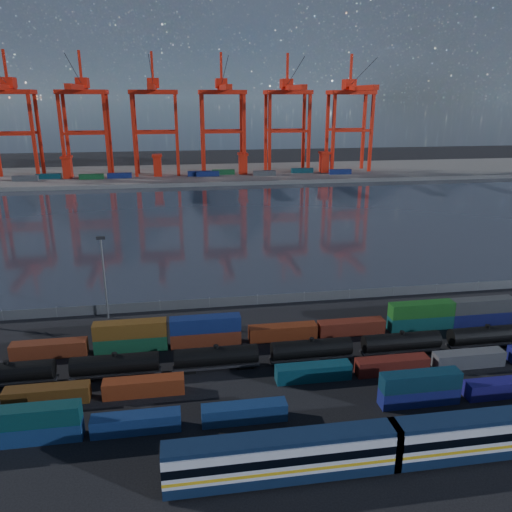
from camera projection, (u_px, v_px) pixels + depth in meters
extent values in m
plane|color=black|center=(286.00, 374.00, 77.83)|extent=(700.00, 700.00, 0.00)
plane|color=#272D38|center=(223.00, 219.00, 176.63)|extent=(700.00, 700.00, 0.00)
cube|color=#514F4C|center=(205.00, 174.00, 275.13)|extent=(700.00, 70.00, 2.00)
cone|color=#1E2630|center=(106.00, 20.00, 1474.47)|extent=(1100.00, 1100.00, 520.00)
cone|color=#1E2630|center=(240.00, 34.00, 1543.60)|extent=(1040.00, 1040.00, 460.00)
cone|color=#1E2630|center=(362.00, 49.00, 1615.76)|extent=(960.00, 960.00, 380.00)
cone|color=#1E2630|center=(461.00, 64.00, 1680.42)|extent=(840.00, 840.00, 300.00)
cube|color=silver|center=(284.00, 456.00, 55.61)|extent=(26.89, 3.23, 4.09)
cube|color=#0E1D36|center=(283.00, 472.00, 56.26)|extent=(26.89, 3.29, 1.29)
cube|color=#0E1D36|center=(284.00, 438.00, 54.91)|extent=(26.89, 2.90, 0.54)
cube|color=gold|center=(283.00, 462.00, 55.87)|extent=(26.91, 3.32, 0.39)
cube|color=black|center=(284.00, 453.00, 55.48)|extent=(26.91, 3.32, 1.08)
cube|color=black|center=(200.00, 486.00, 55.03)|extent=(3.23, 2.15, 0.75)
cube|color=black|center=(363.00, 467.00, 57.86)|extent=(3.23, 2.15, 0.75)
cube|color=silver|center=(497.00, 432.00, 59.51)|extent=(26.89, 3.23, 4.09)
cube|color=#0E1D36|center=(494.00, 447.00, 60.17)|extent=(26.89, 3.29, 1.29)
cube|color=#0E1D36|center=(499.00, 416.00, 58.81)|extent=(26.89, 2.90, 0.54)
cube|color=gold|center=(496.00, 438.00, 59.77)|extent=(26.91, 3.32, 0.39)
cube|color=black|center=(497.00, 429.00, 59.38)|extent=(26.91, 3.32, 1.08)
cube|color=black|center=(420.00, 460.00, 58.93)|extent=(3.23, 2.15, 0.75)
cube|color=navy|center=(36.00, 433.00, 62.41)|extent=(11.40, 2.32, 2.47)
cube|color=#0A3538|center=(33.00, 416.00, 61.66)|extent=(11.40, 2.32, 2.47)
cube|color=navy|center=(136.00, 423.00, 64.26)|extent=(11.40, 2.32, 2.47)
cube|color=navy|center=(244.00, 413.00, 66.37)|extent=(11.40, 2.32, 2.47)
cube|color=navy|center=(419.00, 396.00, 70.09)|extent=(11.40, 2.32, 2.47)
cube|color=#0B293D|center=(421.00, 380.00, 69.34)|extent=(11.40, 2.32, 2.47)
cube|color=navy|center=(503.00, 388.00, 72.04)|extent=(11.40, 2.32, 2.47)
cube|color=#4C2D0F|center=(47.00, 395.00, 70.30)|extent=(11.62, 2.36, 2.52)
cube|color=maroon|center=(144.00, 386.00, 72.31)|extent=(11.62, 2.36, 2.52)
cube|color=#0D3847|center=(313.00, 372.00, 76.11)|extent=(11.62, 2.36, 2.52)
cube|color=#561811|center=(392.00, 365.00, 78.03)|extent=(11.62, 2.36, 2.52)
cube|color=#484A4E|center=(469.00, 359.00, 79.97)|extent=(11.62, 2.36, 2.52)
cube|color=#622713|center=(49.00, 349.00, 82.95)|extent=(12.18, 2.48, 2.64)
cube|color=#12452A|center=(131.00, 343.00, 84.95)|extent=(12.18, 2.48, 2.64)
cube|color=brown|center=(130.00, 329.00, 84.15)|extent=(12.18, 2.48, 2.64)
cube|color=maroon|center=(206.00, 338.00, 86.86)|extent=(12.18, 2.48, 2.64)
cube|color=navy|center=(205.00, 324.00, 86.06)|extent=(12.18, 2.48, 2.64)
cube|color=maroon|center=(283.00, 332.00, 88.91)|extent=(12.18, 2.48, 2.64)
cube|color=#5F1F13|center=(351.00, 327.00, 90.82)|extent=(12.18, 2.48, 2.64)
cube|color=#0C4040|center=(420.00, 322.00, 92.84)|extent=(12.18, 2.48, 2.64)
cube|color=#175619|center=(422.00, 309.00, 92.04)|extent=(12.18, 2.48, 2.64)
cube|color=#0F134E|center=(480.00, 318.00, 94.66)|extent=(12.18, 2.48, 2.64)
cube|color=#36383A|center=(482.00, 305.00, 93.86)|extent=(12.18, 2.48, 2.64)
cylinder|color=black|center=(8.00, 372.00, 74.04)|extent=(13.16, 2.94, 2.94)
cylinder|color=black|center=(6.00, 363.00, 73.55)|extent=(0.81, 0.81, 0.51)
cube|color=black|center=(10.00, 382.00, 74.53)|extent=(13.66, 2.02, 0.40)
cube|color=black|center=(42.00, 381.00, 75.34)|extent=(2.53, 1.82, 0.61)
cylinder|color=black|center=(115.00, 364.00, 76.37)|extent=(13.16, 2.94, 2.94)
cylinder|color=black|center=(114.00, 354.00, 75.88)|extent=(0.81, 0.81, 0.51)
cube|color=black|center=(116.00, 373.00, 76.86)|extent=(13.66, 2.02, 0.40)
cube|color=black|center=(86.00, 378.00, 76.30)|extent=(2.53, 1.82, 0.61)
cube|color=black|center=(146.00, 373.00, 77.67)|extent=(2.53, 1.82, 0.61)
cylinder|color=black|center=(216.00, 356.00, 78.69)|extent=(13.16, 2.94, 2.94)
cylinder|color=black|center=(216.00, 347.00, 78.20)|extent=(0.81, 0.81, 0.51)
cube|color=black|center=(216.00, 365.00, 79.18)|extent=(13.66, 2.02, 0.40)
cube|color=black|center=(188.00, 370.00, 78.62)|extent=(2.53, 1.82, 0.61)
cube|color=black|center=(245.00, 365.00, 79.99)|extent=(2.53, 1.82, 0.61)
cylinder|color=black|center=(311.00, 349.00, 81.02)|extent=(13.16, 2.94, 2.94)
cylinder|color=black|center=(312.00, 340.00, 80.53)|extent=(0.81, 0.81, 0.51)
cube|color=black|center=(311.00, 357.00, 81.51)|extent=(13.66, 2.02, 0.40)
cube|color=black|center=(284.00, 362.00, 80.95)|extent=(2.53, 1.82, 0.61)
cube|color=black|center=(338.00, 357.00, 82.32)|extent=(2.53, 1.82, 0.61)
cylinder|color=black|center=(401.00, 342.00, 83.35)|extent=(13.16, 2.94, 2.94)
cylinder|color=black|center=(402.00, 333.00, 82.85)|extent=(0.81, 0.81, 0.51)
cube|color=black|center=(400.00, 350.00, 83.84)|extent=(13.66, 2.02, 0.40)
cube|color=black|center=(375.00, 354.00, 83.28)|extent=(2.53, 1.82, 0.61)
cube|color=black|center=(425.00, 350.00, 84.64)|extent=(2.53, 1.82, 0.61)
cylinder|color=black|center=(486.00, 335.00, 85.67)|extent=(13.16, 2.94, 2.94)
cylinder|color=black|center=(488.00, 326.00, 85.18)|extent=(0.81, 0.81, 0.51)
cube|color=black|center=(485.00, 343.00, 86.16)|extent=(13.66, 2.02, 0.40)
cube|color=black|center=(460.00, 347.00, 85.60)|extent=(2.53, 1.82, 0.61)
cube|color=black|center=(509.00, 344.00, 86.97)|extent=(2.53, 1.82, 0.61)
cube|color=#595B5E|center=(258.00, 300.00, 103.87)|extent=(160.00, 0.06, 2.00)
cylinder|color=slate|center=(3.00, 315.00, 96.34)|extent=(0.12, 0.12, 2.20)
cylinder|color=slate|center=(57.00, 312.00, 97.84)|extent=(0.12, 0.12, 2.20)
cylinder|color=slate|center=(109.00, 309.00, 99.34)|extent=(0.12, 0.12, 2.20)
cylinder|color=slate|center=(160.00, 306.00, 100.84)|extent=(0.12, 0.12, 2.20)
cylinder|color=slate|center=(209.00, 302.00, 102.34)|extent=(0.12, 0.12, 2.20)
cylinder|color=slate|center=(258.00, 300.00, 103.84)|extent=(0.12, 0.12, 2.20)
cylinder|color=slate|center=(304.00, 297.00, 105.34)|extent=(0.12, 0.12, 2.20)
cylinder|color=slate|center=(349.00, 294.00, 106.84)|extent=(0.12, 0.12, 2.20)
cylinder|color=slate|center=(394.00, 291.00, 108.34)|extent=(0.12, 0.12, 2.20)
cylinder|color=slate|center=(436.00, 288.00, 109.84)|extent=(0.12, 0.12, 2.20)
cylinder|color=slate|center=(478.00, 286.00, 111.34)|extent=(0.12, 0.12, 2.20)
cylinder|color=slate|center=(105.00, 280.00, 95.36)|extent=(0.36, 0.36, 16.00)
cube|color=black|center=(101.00, 238.00, 92.85)|extent=(1.60, 0.40, 0.60)
cube|color=red|center=(34.00, 138.00, 245.91)|extent=(1.56, 1.56, 43.92)
cube|color=red|center=(40.00, 137.00, 256.93)|extent=(1.56, 1.56, 43.92)
cube|color=red|center=(10.00, 134.00, 243.63)|extent=(21.47, 1.37, 1.37)
cube|color=red|center=(17.00, 133.00, 254.65)|extent=(21.47, 1.37, 1.37)
cube|color=red|center=(8.00, 92.00, 243.14)|extent=(24.40, 13.66, 2.15)
cube|color=red|center=(9.00, 82.00, 245.49)|extent=(5.86, 7.81, 4.88)
cube|color=red|center=(5.00, 66.00, 241.43)|extent=(1.17, 1.17, 15.61)
cube|color=red|center=(62.00, 138.00, 247.94)|extent=(1.56, 1.56, 43.92)
cube|color=red|center=(67.00, 136.00, 258.96)|extent=(1.56, 1.56, 43.92)
cube|color=red|center=(107.00, 138.00, 251.16)|extent=(1.56, 1.56, 43.92)
cube|color=red|center=(110.00, 136.00, 262.18)|extent=(1.56, 1.56, 43.92)
cube|color=red|center=(84.00, 133.00, 248.88)|extent=(21.47, 1.37, 1.37)
cube|color=red|center=(88.00, 132.00, 259.90)|extent=(21.47, 1.37, 1.37)
cube|color=red|center=(82.00, 92.00, 248.40)|extent=(24.40, 13.66, 2.15)
cube|color=red|center=(77.00, 87.00, 236.78)|extent=(2.93, 46.84, 2.44)
cube|color=red|center=(82.00, 83.00, 250.74)|extent=(5.86, 7.81, 4.88)
cube|color=red|center=(80.00, 67.00, 246.68)|extent=(1.17, 1.17, 15.61)
cylinder|color=black|center=(75.00, 72.00, 232.51)|extent=(0.23, 40.17, 13.25)
cube|color=red|center=(134.00, 137.00, 253.19)|extent=(1.56, 1.56, 43.92)
cube|color=red|center=(136.00, 136.00, 264.21)|extent=(1.56, 1.56, 43.92)
cube|color=red|center=(177.00, 137.00, 256.41)|extent=(1.56, 1.56, 43.92)
cube|color=red|center=(177.00, 135.00, 267.43)|extent=(1.56, 1.56, 43.92)
cube|color=red|center=(155.00, 133.00, 254.14)|extent=(21.47, 1.37, 1.37)
cube|color=red|center=(156.00, 131.00, 265.16)|extent=(21.47, 1.37, 1.37)
cube|color=red|center=(153.00, 92.00, 253.65)|extent=(24.40, 13.66, 2.15)
cube|color=red|center=(152.00, 88.00, 242.04)|extent=(2.93, 46.84, 2.44)
cube|color=red|center=(153.00, 83.00, 255.99)|extent=(5.86, 7.81, 4.88)
cube|color=red|center=(152.00, 68.00, 251.93)|extent=(1.17, 1.17, 15.61)
cylinder|color=black|center=(151.00, 72.00, 237.76)|extent=(0.23, 40.17, 13.25)
cube|color=red|center=(203.00, 137.00, 258.44)|extent=(1.56, 1.56, 43.92)
cube|color=red|center=(202.00, 135.00, 269.46)|extent=(1.56, 1.56, 43.92)
cube|color=red|center=(244.00, 136.00, 261.67)|extent=(1.56, 1.56, 43.92)
cube|color=red|center=(241.00, 134.00, 272.69)|extent=(1.56, 1.56, 43.92)
cube|color=red|center=(224.00, 132.00, 259.39)|extent=(21.47, 1.37, 1.37)
cube|color=red|center=(222.00, 131.00, 270.41)|extent=(21.47, 1.37, 1.37)
cube|color=red|center=(222.00, 92.00, 258.90)|extent=(24.40, 13.66, 2.15)
cube|color=red|center=(224.00, 88.00, 247.29)|extent=(2.93, 46.84, 2.44)
cube|color=red|center=(221.00, 83.00, 261.24)|extent=(5.86, 7.81, 4.88)
cube|color=red|center=(221.00, 68.00, 257.18)|extent=(1.17, 1.17, 15.61)
cylinder|color=black|center=(224.00, 73.00, 243.01)|extent=(0.23, 40.17, 13.25)
cube|color=red|center=(270.00, 136.00, 263.70)|extent=(1.56, 1.56, 43.92)
cube|color=red|center=(266.00, 134.00, 274.72)|extent=(1.56, 1.56, 43.92)
cube|color=red|center=(309.00, 135.00, 266.92)|extent=(1.56, 1.56, 43.92)
cube|color=red|center=(304.00, 134.00, 277.94)|extent=(1.56, 1.56, 43.92)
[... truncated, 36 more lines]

